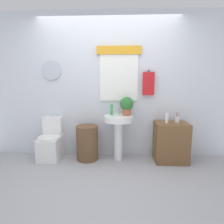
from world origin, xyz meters
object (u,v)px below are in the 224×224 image
(laundry_hamper, at_px, (87,143))
(potted_plant, at_px, (127,105))
(lotion_bottle, at_px, (167,118))
(wooden_cabinet, at_px, (171,142))
(toilet, at_px, (51,142))
(pedestal_sink, at_px, (118,127))
(soap_bottle, at_px, (112,109))
(toothbrush_cup, at_px, (177,120))

(laundry_hamper, height_order, potted_plant, potted_plant)
(lotion_bottle, bearing_deg, laundry_hamper, 178.32)
(wooden_cabinet, relative_size, potted_plant, 2.15)
(toilet, bearing_deg, pedestal_sink, -1.64)
(laundry_hamper, bearing_deg, lotion_bottle, -1.68)
(pedestal_sink, bearing_deg, toilet, 178.36)
(lotion_bottle, bearing_deg, pedestal_sink, 177.19)
(toilet, relative_size, laundry_hamper, 1.25)
(soap_bottle, distance_m, lotion_bottle, 0.95)
(laundry_hamper, height_order, lotion_bottle, lotion_bottle)
(soap_bottle, xyz_separation_m, potted_plant, (0.26, 0.01, 0.08))
(toilet, bearing_deg, soap_bottle, 0.81)
(pedestal_sink, xyz_separation_m, wooden_cabinet, (0.91, -0.00, -0.25))
(toilet, xyz_separation_m, potted_plant, (1.35, 0.03, 0.69))
(soap_bottle, xyz_separation_m, lotion_bottle, (0.94, -0.09, -0.13))
(soap_bottle, bearing_deg, wooden_cabinet, -2.78)
(pedestal_sink, bearing_deg, lotion_bottle, -2.81)
(soap_bottle, distance_m, toothbrush_cup, 1.14)
(wooden_cabinet, relative_size, lotion_bottle, 3.94)
(toilet, bearing_deg, potted_plant, 1.07)
(toilet, relative_size, wooden_cabinet, 1.11)
(laundry_hamper, relative_size, wooden_cabinet, 0.89)
(lotion_bottle, height_order, toothbrush_cup, toothbrush_cup)
(laundry_hamper, distance_m, potted_plant, 0.97)
(lotion_bottle, bearing_deg, wooden_cabinet, 22.61)
(toilet, height_order, pedestal_sink, pedestal_sink)
(soap_bottle, height_order, potted_plant, potted_plant)
(toilet, distance_m, toothbrush_cup, 2.27)
(toilet, height_order, soap_bottle, soap_bottle)
(soap_bottle, bearing_deg, laundry_hamper, -173.39)
(pedestal_sink, xyz_separation_m, toothbrush_cup, (1.01, 0.02, 0.14))
(lotion_bottle, bearing_deg, toothbrush_cup, 17.34)
(pedestal_sink, relative_size, toothbrush_cup, 4.32)
(laundry_hamper, distance_m, wooden_cabinet, 1.46)
(potted_plant, xyz_separation_m, lotion_bottle, (0.68, -0.10, -0.21))
(wooden_cabinet, bearing_deg, lotion_bottle, -157.39)
(pedestal_sink, bearing_deg, wooden_cabinet, -0.00)
(potted_plant, bearing_deg, wooden_cabinet, -4.45)
(soap_bottle, height_order, toothbrush_cup, soap_bottle)
(potted_plant, bearing_deg, pedestal_sink, -156.80)
(wooden_cabinet, height_order, soap_bottle, soap_bottle)
(potted_plant, bearing_deg, toothbrush_cup, -2.64)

